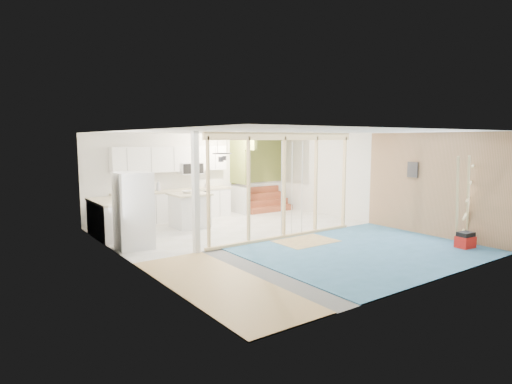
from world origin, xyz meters
TOP-DOWN VIEW (x-y plane):
  - room at (0.00, 0.00)m, footprint 7.01×8.01m
  - floor_overlays at (0.07, 0.06)m, footprint 7.00×8.00m
  - stud_frame at (-0.24, -0.00)m, footprint 4.66×0.14m
  - base_cabinets at (-1.61, 3.36)m, footprint 4.45×2.24m
  - upper_cabinets at (-0.84, 3.82)m, footprint 3.60×0.41m
  - green_partition at (2.04, 3.66)m, footprint 2.25×1.51m
  - pot_rack at (-0.31, 1.89)m, footprint 0.52×0.52m
  - sheathing_panel at (3.48, -2.00)m, footprint 0.02×4.00m
  - electrical_panel at (3.43, -1.40)m, footprint 0.04×0.30m
  - ceiling_light at (1.40, 3.00)m, footprint 0.32×0.32m
  - fridge at (-3.04, 1.14)m, footprint 0.78×0.76m
  - island at (-0.99, 2.52)m, footprint 0.99×0.99m
  - bowl at (-1.03, 2.55)m, footprint 0.36×0.36m
  - soap_bottle_a at (-1.37, 3.76)m, footprint 0.15×0.15m
  - soap_bottle_b at (0.22, 3.75)m, footprint 0.09×0.09m
  - toolbox at (3.00, -3.12)m, footprint 0.41×0.33m
  - ladder at (3.19, -2.93)m, footprint 1.09×0.21m

SIDE VIEW (x-z plane):
  - floor_overlays at x=0.07m, z-range 0.00..0.02m
  - toolbox at x=3.00m, z-range -0.01..0.36m
  - base_cabinets at x=-1.61m, z-range 0.00..0.93m
  - island at x=-0.99m, z-range 0.00..0.96m
  - fridge at x=-3.04m, z-range 0.00..1.72m
  - green_partition at x=2.04m, z-range -0.36..2.24m
  - bowl at x=-1.03m, z-range 0.96..1.03m
  - soap_bottle_b at x=0.22m, z-range 0.93..1.11m
  - ladder at x=3.19m, z-range 0.02..2.08m
  - soap_bottle_a at x=-1.37m, z-range 0.93..1.25m
  - sheathing_panel at x=3.48m, z-range 0.00..2.60m
  - room at x=0.00m, z-range 0.00..2.61m
  - stud_frame at x=-0.24m, z-range 0.29..2.89m
  - electrical_panel at x=3.43m, z-range 1.45..1.85m
  - upper_cabinets at x=-0.84m, z-range 1.39..2.25m
  - pot_rack at x=-0.31m, z-range 1.64..2.36m
  - ceiling_light at x=1.40m, z-range 2.50..2.58m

